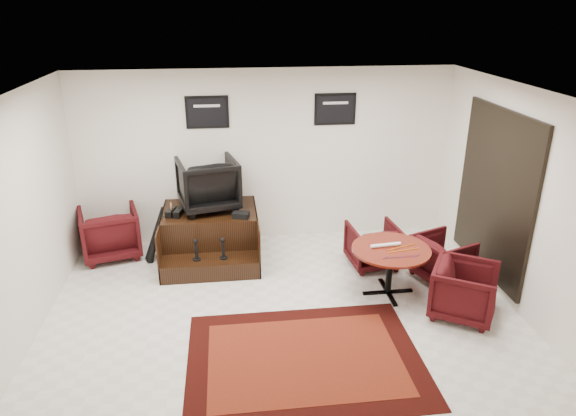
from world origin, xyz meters
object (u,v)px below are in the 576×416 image
object	(u,v)px
armchair_side	(110,230)
table_chair_corner	(465,288)
shine_podium	(211,235)
table_chair_window	(442,256)
table_chair_back	(373,243)
shine_chair	(208,181)
meeting_table	(391,254)

from	to	relation	value
armchair_side	table_chair_corner	bearing A→B (deg)	139.27
shine_podium	armchair_side	bearing A→B (deg)	172.82
table_chair_window	shine_podium	bearing A→B (deg)	50.68
armchair_side	table_chair_corner	distance (m)	5.26
table_chair_back	table_chair_window	size ratio (longest dim) A/B	1.01
shine_chair	table_chair_back	world-z (taller)	shine_chair
shine_podium	shine_chair	bearing A→B (deg)	90.00
armchair_side	meeting_table	world-z (taller)	armchair_side
armchair_side	table_chair_corner	xyz separation A→B (m)	(4.75, -2.26, -0.05)
meeting_table	table_chair_back	xyz separation A→B (m)	(0.00, 0.83, -0.24)
shine_chair	table_chair_corner	distance (m)	3.97
table_chair_window	table_chair_corner	distance (m)	0.95
table_chair_back	table_chair_window	world-z (taller)	table_chair_back
shine_chair	armchair_side	xyz separation A→B (m)	(-1.55, 0.05, -0.75)
armchair_side	table_chair_back	world-z (taller)	armchair_side
shine_podium	table_chair_corner	size ratio (longest dim) A/B	1.93
table_chair_back	armchair_side	bearing A→B (deg)	-16.77
armchair_side	shine_podium	bearing A→B (deg)	157.48
table_chair_back	shine_podium	bearing A→B (deg)	-19.42
shine_podium	meeting_table	world-z (taller)	shine_podium
shine_chair	meeting_table	distance (m)	2.95
shine_podium	table_chair_back	world-z (taller)	shine_podium
shine_chair	table_chair_window	xyz separation A→B (m)	(3.30, -1.27, -0.83)
shine_chair	armchair_side	size ratio (longest dim) A/B	1.01
meeting_table	table_chair_window	world-z (taller)	table_chair_window
meeting_table	table_chair_back	distance (m)	0.86
shine_podium	table_chair_back	bearing A→B (deg)	-14.07
shine_podium	table_chair_back	size ratio (longest dim) A/B	2.07
armchair_side	meeting_table	xyz separation A→B (m)	(3.97, -1.63, 0.16)
table_chair_corner	armchair_side	bearing A→B (deg)	95.96
shine_podium	armchair_side	xyz separation A→B (m)	(-1.55, 0.20, 0.09)
table_chair_back	table_chair_window	xyz separation A→B (m)	(0.87, -0.51, -0.00)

